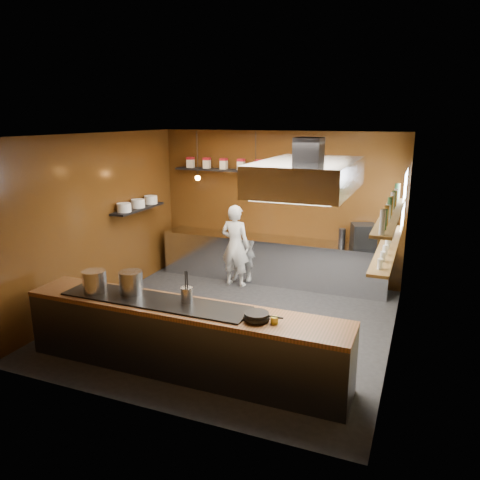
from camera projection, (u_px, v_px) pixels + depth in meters
The scene contains 26 objects.
floor at pixel (230, 322), 7.65m from camera, with size 5.00×5.00×0.00m, color black.
back_wall at pixel (278, 206), 9.51m from camera, with size 5.00×5.00×0.00m, color #3B1C0A.
left_wall at pixel (98, 221), 8.16m from camera, with size 5.00×5.00×0.00m, color #3B1C0A.
right_wall at pixel (398, 250), 6.37m from camera, with size 5.00×5.00×0.00m, color #4D492B.
ceiling at pixel (229, 135), 6.88m from camera, with size 5.00×5.00×0.00m, color silver.
window_pane at pixel (404, 201), 7.81m from camera, with size 1.00×1.00×0.00m, color white.
prep_counter at pixel (272, 260), 9.48m from camera, with size 4.60×0.65×0.90m, color silver.
pass_counter at pixel (182, 338), 6.09m from camera, with size 4.40×0.72×0.94m.
tin_shelf at pixel (234, 170), 9.53m from camera, with size 2.60×0.26×0.04m, color black.
plate_shelf at pixel (138, 209), 8.99m from camera, with size 0.30×1.40×0.04m, color black.
bottle_shelf_upper at pixel (390, 215), 6.59m from camera, with size 0.26×2.80×0.04m, color olive.
bottle_shelf_lower at pixel (388, 247), 6.71m from camera, with size 0.26×2.80×0.04m, color olive.
extractor_hood at pixel (308, 176), 6.18m from camera, with size 1.20×2.00×0.72m.
pendant_left at pixel (198, 175), 9.13m from camera, with size 0.10×0.10×0.95m.
pendant_right at pixel (255, 178), 8.70m from camera, with size 0.10×0.10×0.95m.
storage_tins at pixel (241, 164), 9.44m from camera, with size 2.43×0.13×0.22m.
plate_stacks at pixel (138, 203), 8.97m from camera, with size 0.26×1.16×0.16m.
bottles at pixel (391, 205), 6.55m from camera, with size 0.06×2.66×0.24m.
wine_glasses at pixel (388, 241), 6.68m from camera, with size 0.07×2.37×0.13m.
stockpot_large at pixel (131, 282), 6.30m from camera, with size 0.32×0.32×0.31m, color #B0B3B7.
stockpot_small at pixel (95, 281), 6.36m from camera, with size 0.32×0.32×0.30m, color silver.
utensil_crock at pixel (187, 295), 6.01m from camera, with size 0.16×0.16×0.20m, color silver.
frying_pan at pixel (257, 316), 5.53m from camera, with size 0.49×0.32×0.08m.
butter_jar at pixel (274, 320), 5.45m from camera, with size 0.09×0.09×0.08m, color yellow.
espresso_machine at pixel (363, 235), 8.74m from camera, with size 0.43×0.41×0.43m, color black.
chef at pixel (235, 246), 9.17m from camera, with size 0.59×0.39×1.62m, color silver.
Camera 1 is at (2.77, -6.49, 3.25)m, focal length 35.00 mm.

